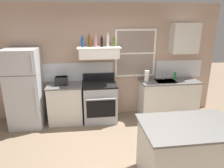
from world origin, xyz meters
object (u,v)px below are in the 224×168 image
at_px(toaster, 61,81).
at_px(bottle_blue_liqueur, 83,42).
at_px(bottle_rose_pink, 96,41).
at_px(kitchen_island, 188,152).
at_px(bottle_amber_wine, 89,41).
at_px(stove_range, 100,102).
at_px(bottle_balsamic_dark, 102,42).
at_px(dish_soap_bottle, 175,76).
at_px(refrigerator, 25,89).
at_px(bottle_olive_oil_square, 114,42).
at_px(paper_towel_roll, 147,76).
at_px(bottle_clear_tall, 108,40).

distance_m(toaster, bottle_blue_liqueur, 0.99).
bearing_deg(bottle_rose_pink, kitchen_island, -61.92).
bearing_deg(bottle_amber_wine, stove_range, -29.38).
bearing_deg(kitchen_island, bottle_blue_liqueur, 124.33).
height_order(bottle_balsamic_dark, dish_soap_bottle, bottle_balsamic_dark).
xyz_separation_m(refrigerator, bottle_olive_oil_square, (2.00, 0.13, 0.97)).
xyz_separation_m(refrigerator, paper_towel_roll, (2.78, 0.06, 0.17)).
relative_size(bottle_rose_pink, bottle_balsamic_dark, 1.13).
height_order(toaster, bottle_rose_pink, bottle_rose_pink).
height_order(toaster, bottle_blue_liqueur, bottle_blue_liqueur).
bearing_deg(kitchen_island, bottle_rose_pink, 118.08).
height_order(toaster, bottle_balsamic_dark, bottle_balsamic_dark).
distance_m(stove_range, bottle_blue_liqueur, 1.44).
xyz_separation_m(bottle_blue_liqueur, kitchen_island, (1.48, -2.17, -1.40)).
xyz_separation_m(bottle_amber_wine, dish_soap_bottle, (2.08, 0.02, -0.87)).
height_order(refrigerator, bottle_balsamic_dark, bottle_balsamic_dark).
xyz_separation_m(stove_range, paper_towel_roll, (1.13, 0.04, 0.58)).
xyz_separation_m(bottle_blue_liqueur, bottle_olive_oil_square, (0.70, 0.05, -0.01)).
xyz_separation_m(refrigerator, bottle_clear_tall, (1.86, 0.17, 1.01)).
bearing_deg(bottle_rose_pink, stove_range, -63.54).
bearing_deg(bottle_rose_pink, refrigerator, -174.69).
bearing_deg(toaster, kitchen_island, -47.05).
bearing_deg(bottle_clear_tall, dish_soap_bottle, -0.18).
height_order(bottle_balsamic_dark, bottle_clear_tall, bottle_clear_tall).
xyz_separation_m(stove_range, bottle_balsamic_dark, (0.07, 0.05, 1.39)).
xyz_separation_m(bottle_rose_pink, paper_towel_roll, (1.19, -0.09, -0.82)).
bearing_deg(refrigerator, bottle_amber_wine, 5.38).
bearing_deg(bottle_olive_oil_square, bottle_blue_liqueur, -175.85).
bearing_deg(kitchen_island, bottle_balsamic_dark, 116.14).
distance_m(bottle_rose_pink, bottle_olive_oil_square, 0.41).
bearing_deg(bottle_balsamic_dark, paper_towel_roll, -0.92).
bearing_deg(bottle_blue_liqueur, dish_soap_bottle, 2.01).
relative_size(bottle_clear_tall, dish_soap_bottle, 1.79).
height_order(toaster, bottle_clear_tall, bottle_clear_tall).
distance_m(toaster, dish_soap_bottle, 2.74).
distance_m(refrigerator, bottle_blue_liqueur, 1.63).
height_order(bottle_amber_wine, bottle_olive_oil_square, bottle_amber_wine).
height_order(bottle_clear_tall, kitchen_island, bottle_clear_tall).
relative_size(refrigerator, toaster, 5.88).
bearing_deg(refrigerator, kitchen_island, -36.88).
relative_size(bottle_olive_oil_square, paper_towel_roll, 0.91).
bearing_deg(toaster, stove_range, -2.05).
relative_size(paper_towel_roll, dish_soap_bottle, 1.50).
xyz_separation_m(toaster, dish_soap_bottle, (2.74, 0.11, -0.01)).
xyz_separation_m(refrigerator, stove_range, (1.65, 0.02, -0.41)).
bearing_deg(bottle_amber_wine, paper_towel_roll, -3.28).
height_order(bottle_olive_oil_square, kitchen_island, bottle_olive_oil_square).
bearing_deg(dish_soap_bottle, bottle_rose_pink, -179.63).
bearing_deg(refrigerator, stove_range, 0.80).
relative_size(refrigerator, dish_soap_bottle, 9.70).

